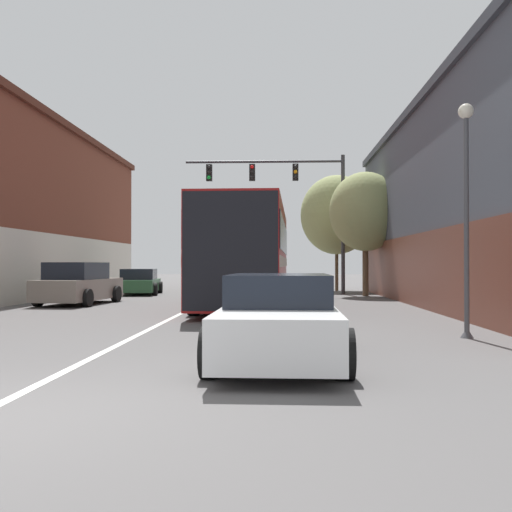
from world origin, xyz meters
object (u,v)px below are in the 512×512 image
bus (248,252)px  hatchback_foreground (279,319)px  parked_car_left_near (139,282)px  street_lamp (466,207)px  traffic_signal_gantry (291,191)px  street_tree_near (365,212)px  street_tree_far (337,215)px  parked_car_left_mid (79,285)px

bus → hatchback_foreground: bearing=-172.9°
parked_car_left_near → street_lamp: size_ratio=0.90×
parked_car_left_near → street_lamp: street_lamp is taller
hatchback_foreground → parked_car_left_near: (-6.65, 19.16, -0.04)m
parked_car_left_near → traffic_signal_gantry: 8.43m
street_tree_near → street_tree_far: street_tree_far is taller
bus → street_lamp: bearing=-148.3°
parked_car_left_mid → street_tree_far: size_ratio=0.71×
parked_car_left_near → traffic_signal_gantry: (7.18, 0.60, 4.37)m
street_lamp → street_tree_far: bearing=91.6°
hatchback_foreground → traffic_signal_gantry: (0.54, 19.77, 4.33)m
parked_car_left_mid → street_tree_far: (10.27, 11.26, 3.40)m
street_lamp → street_tree_far: (-0.57, 20.64, 1.55)m
parked_car_left_mid → street_lamp: (10.84, -9.38, 1.85)m
street_tree_far → street_tree_near: bearing=-81.2°
traffic_signal_gantry → street_tree_far: traffic_signal_gantry is taller
bus → street_tree_near: size_ratio=1.92×
parked_car_left_mid → traffic_signal_gantry: (7.74, 7.55, 4.25)m
hatchback_foreground → parked_car_left_mid: (-7.20, 12.21, 0.08)m
street_lamp → street_tree_far: size_ratio=0.73×
street_tree_near → street_tree_far: (-0.81, 5.19, 0.29)m
street_tree_near → street_lamp: bearing=-90.9°
bus → parked_car_left_near: bus is taller
hatchback_foreground → street_tree_near: size_ratio=0.82×
street_lamp → street_tree_near: (0.24, 15.46, 1.26)m
parked_car_left_near → street_tree_far: 11.20m
street_lamp → hatchback_foreground: bearing=-142.1°
street_lamp → parked_car_left_mid: bearing=139.1°
parked_car_left_near → street_tree_near: (10.52, -0.87, 3.23)m
bus → street_tree_near: street_tree_near is taller
bus → traffic_signal_gantry: bearing=-8.7°
parked_car_left_mid → street_lamp: street_lamp is taller
hatchback_foreground → traffic_signal_gantry: traffic_signal_gantry is taller
hatchback_foreground → street_tree_far: (3.07, 23.48, 3.48)m
parked_car_left_near → street_tree_near: bearing=-100.7°
hatchback_foreground → street_lamp: bearing=-51.0°
hatchback_foreground → traffic_signal_gantry: bearing=-0.5°
bus → hatchback_foreground: size_ratio=2.34×
bus → parked_car_left_mid: (-6.14, 1.29, -1.15)m
parked_car_left_mid → hatchback_foreground: bearing=-144.0°
hatchback_foreground → street_tree_far: size_ratio=0.74×
bus → street_tree_near: 9.08m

